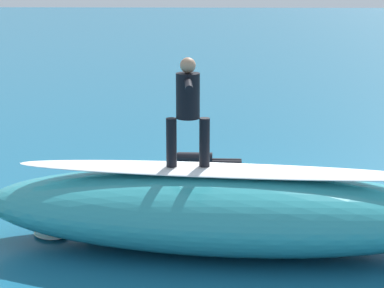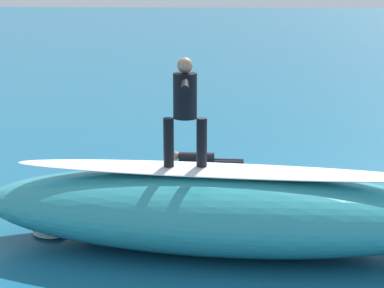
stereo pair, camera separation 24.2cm
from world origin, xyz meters
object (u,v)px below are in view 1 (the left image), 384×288
Objects in this scene: surfboard_riding at (188,169)px; surfer_riding at (188,104)px; surfboard_paddling at (195,166)px; surfer_paddling at (200,159)px.

surfer_riding is (0.00, 0.00, 1.00)m from surfboard_riding.
surfer_riding is 4.79m from surfboard_paddling.
surfer_paddling is at bearing -94.92° from surfer_riding.
surfboard_riding is 0.82× the size of surfboard_paddling.
surfer_riding reaches higher than surfer_paddling.
surfboard_paddling is at bearing -93.32° from surfer_riding.
surfer_riding is at bearing 89.22° from surfer_paddling.
surfboard_paddling is 0.20m from surfer_paddling.
surfboard_paddling is 1.56× the size of surfer_paddling.
surfboard_riding is 1.22× the size of surfer_riding.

